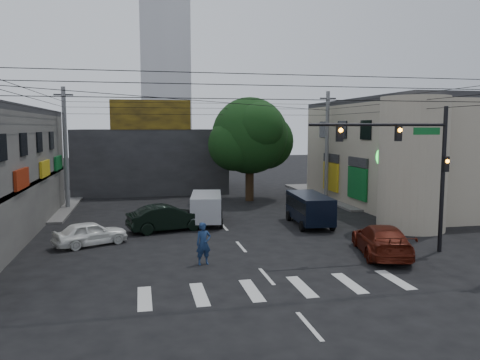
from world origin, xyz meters
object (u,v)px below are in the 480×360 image
object	(u,v)px
silver_minivan	(206,209)
navy_van	(309,210)
utility_pole_far_right	(327,146)
dark_sedan	(168,218)
street_tree	(250,136)
utility_pole_far_left	(66,149)
maroon_sedan	(381,240)
white_compact	(91,233)
traffic_gantry	(413,156)
traffic_officer	(203,244)

from	to	relation	value
silver_minivan	navy_van	bearing A→B (deg)	-98.07
utility_pole_far_right	dark_sedan	xyz separation A→B (m)	(-13.99, -9.34, -3.82)
street_tree	silver_minivan	bearing A→B (deg)	-119.48
utility_pole_far_left	maroon_sedan	world-z (taller)	utility_pole_far_left
street_tree	maroon_sedan	bearing A→B (deg)	-82.65
utility_pole_far_left	white_compact	size ratio (longest dim) A/B	2.27
utility_pole_far_left	maroon_sedan	bearing A→B (deg)	-45.26
maroon_sedan	navy_van	world-z (taller)	navy_van
navy_van	traffic_gantry	bearing A→B (deg)	-157.38
street_tree	dark_sedan	bearing A→B (deg)	-125.93
utility_pole_far_right	maroon_sedan	bearing A→B (deg)	-103.84
maroon_sedan	navy_van	bearing A→B (deg)	-67.77
street_tree	maroon_sedan	xyz separation A→B (m)	(2.32, -17.97, -4.72)
traffic_officer	dark_sedan	bearing A→B (deg)	88.11
utility_pole_far_right	street_tree	bearing A→B (deg)	171.25
utility_pole_far_right	traffic_officer	size ratio (longest dim) A/B	4.79
street_tree	dark_sedan	distance (m)	13.60
traffic_gantry	utility_pole_far_right	world-z (taller)	utility_pole_far_right
utility_pole_far_right	navy_van	bearing A→B (deg)	-117.94
silver_minivan	navy_van	world-z (taller)	navy_van
street_tree	utility_pole_far_left	size ratio (longest dim) A/B	0.95
utility_pole_far_left	white_compact	world-z (taller)	utility_pole_far_left
street_tree	utility_pole_far_right	world-z (taller)	utility_pole_far_right
navy_van	white_compact	bearing A→B (deg)	104.29
dark_sedan	maroon_sedan	distance (m)	12.43
dark_sedan	navy_van	xyz separation A→B (m)	(8.86, -0.33, 0.20)
utility_pole_far_right	dark_sedan	bearing A→B (deg)	-146.28
utility_pole_far_left	navy_van	xyz separation A→B (m)	(15.87, -9.67, -3.62)
silver_minivan	traffic_officer	world-z (taller)	traffic_officer
white_compact	utility_pole_far_right	bearing A→B (deg)	-81.52
traffic_gantry	dark_sedan	xyz separation A→B (m)	(-11.32, 7.67, -4.05)
utility_pole_far_right	maroon_sedan	world-z (taller)	utility_pole_far_right
silver_minivan	traffic_officer	xyz separation A→B (m)	(-1.40, -8.98, 0.00)
maroon_sedan	street_tree	bearing A→B (deg)	-67.79
traffic_gantry	navy_van	size ratio (longest dim) A/B	1.43
utility_pole_far_left	traffic_officer	xyz separation A→B (m)	(8.17, -16.69, -3.64)
traffic_gantry	navy_van	world-z (taller)	traffic_gantry
dark_sedan	white_compact	size ratio (longest dim) A/B	1.23
street_tree	utility_pole_far_left	distance (m)	14.56
dark_sedan	silver_minivan	size ratio (longest dim) A/B	1.07
traffic_gantry	silver_minivan	size ratio (longest dim) A/B	1.53
utility_pole_far_right	silver_minivan	xyz separation A→B (m)	(-11.43, -7.72, -3.64)
traffic_gantry	silver_minivan	distance (m)	13.34
street_tree	maroon_sedan	distance (m)	18.73
navy_van	silver_minivan	bearing A→B (deg)	76.93
traffic_gantry	silver_minivan	bearing A→B (deg)	133.29
utility_pole_far_left	navy_van	distance (m)	18.93
street_tree	dark_sedan	world-z (taller)	street_tree
utility_pole_far_left	dark_sedan	bearing A→B (deg)	-53.11
white_compact	maroon_sedan	world-z (taller)	maroon_sedan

